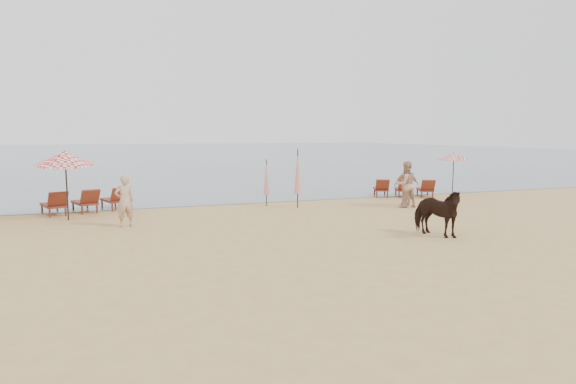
# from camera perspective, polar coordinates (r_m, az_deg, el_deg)

# --- Properties ---
(ground) EXTENTS (120.00, 120.00, 0.00)m
(ground) POSITION_cam_1_polar(r_m,az_deg,el_deg) (12.49, 7.77, -7.62)
(ground) COLOR tan
(ground) RESTS_ON ground
(sea) EXTENTS (160.00, 140.00, 0.06)m
(sea) POSITION_cam_1_polar(r_m,az_deg,el_deg) (90.96, -16.09, 4.65)
(sea) COLOR #51606B
(sea) RESTS_ON ground
(lounger_cluster_left) EXTENTS (3.42, 2.65, 0.66)m
(lounger_cluster_left) POSITION_cam_1_polar(r_m,az_deg,el_deg) (20.80, -22.80, -0.99)
(lounger_cluster_left) COLOR maroon
(lounger_cluster_left) RESTS_ON ground
(lounger_cluster_right) EXTENTS (3.27, 2.70, 0.62)m
(lounger_cluster_right) POSITION_cam_1_polar(r_m,az_deg,el_deg) (24.64, 13.53, 0.44)
(lounger_cluster_right) COLOR maroon
(lounger_cluster_right) RESTS_ON ground
(umbrella_open_left_b) EXTENTS (2.05, 2.09, 2.62)m
(umbrella_open_left_b) POSITION_cam_1_polar(r_m,az_deg,el_deg) (19.04, -24.91, 3.68)
(umbrella_open_left_b) COLOR black
(umbrella_open_left_b) RESTS_ON ground
(umbrella_open_right) EXTENTS (1.77, 1.77, 2.16)m
(umbrella_open_right) POSITION_cam_1_polar(r_m,az_deg,el_deg) (26.88, 19.06, 4.00)
(umbrella_open_right) COLOR black
(umbrella_open_right) RESTS_ON ground
(umbrella_closed_left) EXTENTS (0.25, 0.25, 2.03)m
(umbrella_closed_left) POSITION_cam_1_polar(r_m,az_deg,el_deg) (20.87, -2.58, 1.74)
(umbrella_closed_left) COLOR black
(umbrella_closed_left) RESTS_ON ground
(umbrella_closed_right) EXTENTS (0.30, 0.30, 2.49)m
(umbrella_closed_right) POSITION_cam_1_polar(r_m,az_deg,el_deg) (20.34, 1.16, 2.41)
(umbrella_closed_right) COLOR black
(umbrella_closed_right) RESTS_ON ground
(cow) EXTENTS (1.38, 1.92, 1.48)m
(cow) POSITION_cam_1_polar(r_m,az_deg,el_deg) (15.37, 17.13, -2.31)
(cow) COLOR black
(cow) RESTS_ON ground
(beachgoer_left) EXTENTS (0.73, 0.57, 1.76)m
(beachgoer_left) POSITION_cam_1_polar(r_m,az_deg,el_deg) (17.08, -18.80, -1.01)
(beachgoer_left) COLOR tan
(beachgoer_left) RESTS_ON ground
(beachgoer_right_a) EXTENTS (0.98, 0.77, 1.97)m
(beachgoer_right_a) POSITION_cam_1_polar(r_m,az_deg,el_deg) (21.09, 13.77, 0.89)
(beachgoer_right_a) COLOR tan
(beachgoer_right_a) RESTS_ON ground
(beachgoer_right_b) EXTENTS (1.13, 0.82, 1.79)m
(beachgoer_right_b) POSITION_cam_1_polar(r_m,az_deg,el_deg) (21.64, 13.88, 0.79)
(beachgoer_right_b) COLOR tan
(beachgoer_right_b) RESTS_ON ground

